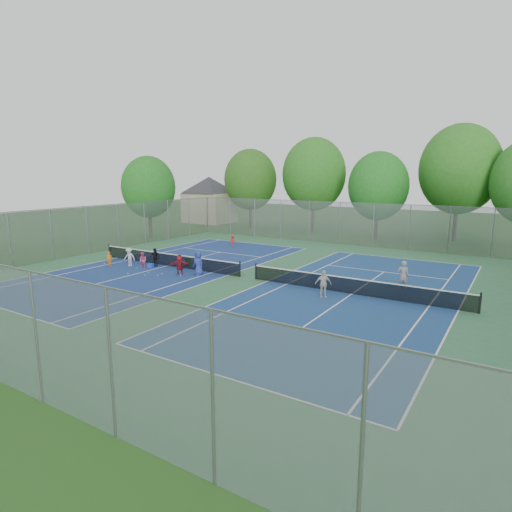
{
  "coord_description": "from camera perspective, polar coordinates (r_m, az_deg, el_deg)",
  "views": [
    {
      "loc": [
        14.73,
        -22.48,
        6.69
      ],
      "look_at": [
        0.0,
        1.0,
        1.3
      ],
      "focal_mm": 30.0,
      "sensor_mm": 36.0,
      "label": 1
    }
  ],
  "objects": [
    {
      "name": "tennis_ball_5",
      "position": [
        30.04,
        -16.71,
        -2.27
      ],
      "size": [
        0.07,
        0.07,
        0.07
      ],
      "primitive_type": "sphere",
      "color": "#D3E836",
      "rests_on": "ground"
    },
    {
      "name": "child_far_baseline",
      "position": [
        39.56,
        -3.14,
        2.02
      ],
      "size": [
        0.77,
        0.59,
        1.05
      ],
      "primitive_type": "imported",
      "rotation": [
        0.0,
        0.0,
        3.48
      ],
      "color": "#AB2418",
      "rests_on": "ground"
    },
    {
      "name": "tree_nr",
      "position": [
        46.83,
        25.52,
        10.39
      ],
      "size": [
        7.6,
        7.6,
        11.42
      ],
      "color": "#443326",
      "rests_on": "ground"
    },
    {
      "name": "student_a",
      "position": [
        32.95,
        -18.98,
        -0.37
      ],
      "size": [
        0.46,
        0.4,
        1.06
      ],
      "primitive_type": "imported",
      "rotation": [
        0.0,
        0.0,
        0.45
      ],
      "color": "orange",
      "rests_on": "ground"
    },
    {
      "name": "student_d",
      "position": [
        31.88,
        -13.31,
        -0.17
      ],
      "size": [
        0.83,
        0.45,
        1.35
      ],
      "primitive_type": "imported",
      "rotation": [
        0.0,
        0.0,
        0.15
      ],
      "color": "black",
      "rests_on": "ground"
    },
    {
      "name": "court_pad",
      "position": [
        27.69,
        -1.1,
        -2.96
      ],
      "size": [
        32.0,
        32.0,
        0.01
      ],
      "primitive_type": "cube",
      "color": "#316842",
      "rests_on": "ground"
    },
    {
      "name": "fence_north",
      "position": [
        41.47,
        11.12,
        4.3
      ],
      "size": [
        32.0,
        0.1,
        4.0
      ],
      "primitive_type": "cube",
      "color": "gray",
      "rests_on": "ground"
    },
    {
      "name": "tennis_ball_0",
      "position": [
        33.88,
        -19.56,
        -0.97
      ],
      "size": [
        0.07,
        0.07,
        0.07
      ],
      "primitive_type": "sphere",
      "color": "#CFD732",
      "rests_on": "ground"
    },
    {
      "name": "net_left",
      "position": [
        31.88,
        -11.69,
        -0.51
      ],
      "size": [
        12.87,
        0.1,
        0.91
      ],
      "primitive_type": "cube",
      "color": "black",
      "rests_on": "ground"
    },
    {
      "name": "tennis_ball_7",
      "position": [
        29.39,
        -12.4,
        -2.35
      ],
      "size": [
        0.07,
        0.07,
        0.07
      ],
      "primitive_type": "sphere",
      "color": "gold",
      "rests_on": "ground"
    },
    {
      "name": "tennis_ball_2",
      "position": [
        31.48,
        -15.55,
        -1.61
      ],
      "size": [
        0.07,
        0.07,
        0.07
      ],
      "primitive_type": "sphere",
      "color": "#CBEC36",
      "rests_on": "ground"
    },
    {
      "name": "tennis_ball_8",
      "position": [
        28.6,
        -7.84,
        -2.56
      ],
      "size": [
        0.07,
        0.07,
        0.07
      ],
      "primitive_type": "sphere",
      "color": "gold",
      "rests_on": "ground"
    },
    {
      "name": "student_b",
      "position": [
        31.47,
        -14.83,
        -0.57
      ],
      "size": [
        0.61,
        0.5,
        1.15
      ],
      "primitive_type": "imported",
      "rotation": [
        0.0,
        0.0,
        0.11
      ],
      "color": "#DF5688",
      "rests_on": "ground"
    },
    {
      "name": "tennis_ball_6",
      "position": [
        31.22,
        -23.86,
        -2.26
      ],
      "size": [
        0.07,
        0.07,
        0.07
      ],
      "primitive_type": "sphere",
      "color": "#CDDB33",
      "rests_on": "ground"
    },
    {
      "name": "tennis_ball_10",
      "position": [
        33.81,
        -18.94,
        -0.96
      ],
      "size": [
        0.07,
        0.07,
        0.07
      ],
      "primitive_type": "sphere",
      "color": "#B7D631",
      "rests_on": "ground"
    },
    {
      "name": "tree_nc",
      "position": [
        45.32,
        15.98,
        8.95
      ],
      "size": [
        6.0,
        6.0,
        8.85
      ],
      "color": "#443326",
      "rests_on": "ground"
    },
    {
      "name": "tennis_ball_11",
      "position": [
        29.0,
        -12.96,
        -2.55
      ],
      "size": [
        0.07,
        0.07,
        0.07
      ],
      "primitive_type": "sphere",
      "color": "#ACCF30",
      "rests_on": "ground"
    },
    {
      "name": "tennis_ball_1",
      "position": [
        29.24,
        -14.6,
        -2.51
      ],
      "size": [
        0.07,
        0.07,
        0.07
      ],
      "primitive_type": "sphere",
      "color": "#B6CD2F",
      "rests_on": "ground"
    },
    {
      "name": "instructor",
      "position": [
        25.98,
        19.02,
        -2.51
      ],
      "size": [
        0.74,
        0.59,
        1.78
      ],
      "primitive_type": "imported",
      "rotation": [
        0.0,
        0.0,
        3.42
      ],
      "color": "gray",
      "rests_on": "ground"
    },
    {
      "name": "student_c",
      "position": [
        32.47,
        -16.53,
        -0.12
      ],
      "size": [
        0.99,
        0.74,
        1.36
      ],
      "primitive_type": "imported",
      "rotation": [
        0.0,
        0.0,
        0.29
      ],
      "color": "beige",
      "rests_on": "ground"
    },
    {
      "name": "ground",
      "position": [
        27.7,
        -1.1,
        -2.98
      ],
      "size": [
        120.0,
        120.0,
        0.0
      ],
      "primitive_type": "plane",
      "color": "#224E18",
      "rests_on": "ground"
    },
    {
      "name": "tennis_ball_4",
      "position": [
        24.86,
        -14.29,
        -4.87
      ],
      "size": [
        0.07,
        0.07,
        0.07
      ],
      "primitive_type": "sphere",
      "color": "#C6D231",
      "rests_on": "ground"
    },
    {
      "name": "tennis_ball_9",
      "position": [
        30.0,
        -14.13,
        -2.15
      ],
      "size": [
        0.07,
        0.07,
        0.07
      ],
      "primitive_type": "sphere",
      "color": "#C8DD33",
      "rests_on": "ground"
    },
    {
      "name": "tennis_ball_3",
      "position": [
        28.67,
        -10.01,
        -2.59
      ],
      "size": [
        0.07,
        0.07,
        0.07
      ],
      "primitive_type": "sphere",
      "color": "#C6D732",
      "rests_on": "ground"
    },
    {
      "name": "ball_hopper",
      "position": [
        31.64,
        -9.0,
        -0.76
      ],
      "size": [
        0.38,
        0.38,
        0.63
      ],
      "primitive_type": "cube",
      "rotation": [
        0.0,
        0.0,
        -0.22
      ],
      "color": "green",
      "rests_on": "ground"
    },
    {
      "name": "net_right",
      "position": [
        24.58,
        12.72,
        -3.97
      ],
      "size": [
        12.87,
        0.1,
        0.91
      ],
      "primitive_type": "cube",
      "color": "black",
      "rests_on": "ground"
    },
    {
      "name": "teen_court_b",
      "position": [
        23.63,
        8.95,
        -3.68
      ],
      "size": [
        0.94,
        0.8,
        1.51
      ],
      "primitive_type": "imported",
      "rotation": [
        0.0,
        0.0,
        0.59
      ],
      "color": "silver",
      "rests_on": "ground"
    },
    {
      "name": "fence_west",
      "position": [
        38.36,
        -21.57,
        3.21
      ],
      "size": [
        0.1,
        32.0,
        4.0
      ],
      "primitive_type": "cube",
      "rotation": [
        0.0,
        0.0,
        1.57
      ],
      "color": "gray",
      "rests_on": "ground"
    },
    {
      "name": "house",
      "position": [
        59.29,
        -6.28,
        8.54
      ],
      "size": [
        11.03,
        11.03,
        7.3
      ],
      "color": "#B7A88C",
      "rests_on": "ground"
    },
    {
      "name": "student_e",
      "position": [
        28.68,
        -7.7,
        -0.95
      ],
      "size": [
        0.81,
        0.55,
        1.6
      ],
      "primitive_type": "imported",
      "rotation": [
        0.0,
        0.0,
        -0.06
      ],
      "color": "#2A3D9A",
      "rests_on": "ground"
    },
    {
      "name": "court_right",
      "position": [
        24.69,
        12.68,
        -4.95
      ],
      "size": [
        10.97,
        23.77,
        0.01
      ],
      "primitive_type": "cube",
      "color": "navy",
      "rests_on": "court_pad"
    },
    {
      "name": "tree_side_w",
      "position": [
        46.85,
        -14.14,
        8.9
      ],
      "size": [
        5.6,
        5.6,
        8.47
      ],
      "color": "#443326",
      "rests_on": "ground"
    },
    {
      "name": "ball_crate",
      "position": [
        31.66,
        -13.85,
        -1.25
      ],
      "size": [
        0.41,
        0.41,
        0.3
      ],
      "primitive_type": "cube",
      "rotation": [
        0.0,
        0.0,
        0.22
      ],
      "color": "blue",
      "rests_on": "ground"
    },
    {
      "name": "student_f",
      "position": [
        29.01,
        -10.16,
        -1.13
      ],
      "size": [
        1.29,
        0.97,
        1.36
      ],
      "primitive_type": "imported",
      "rotation": [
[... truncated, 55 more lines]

